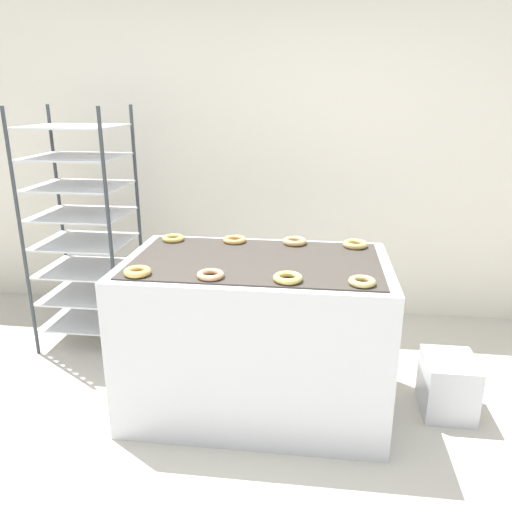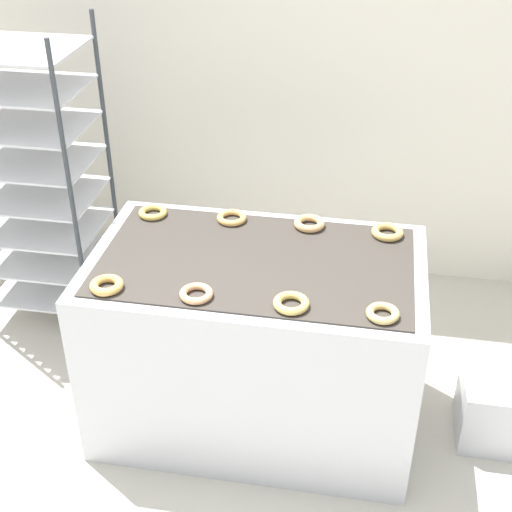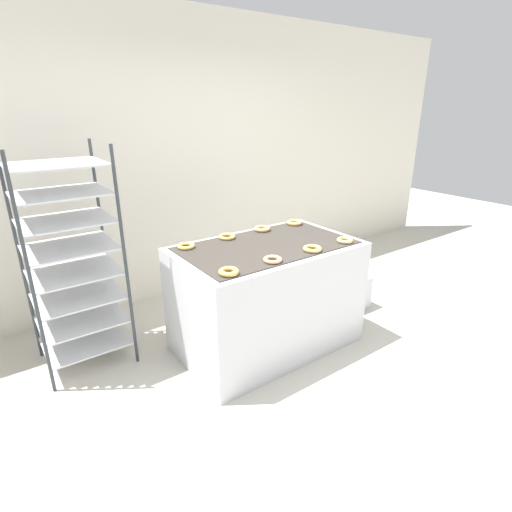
% 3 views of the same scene
% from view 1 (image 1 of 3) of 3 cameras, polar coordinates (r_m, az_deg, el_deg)
% --- Properties ---
extents(ground_plane, '(14.00, 14.00, 0.00)m').
position_cam_1_polar(ground_plane, '(2.57, -2.14, -24.90)').
color(ground_plane, beige).
extents(wall_back, '(8.00, 0.05, 2.80)m').
position_cam_1_polar(wall_back, '(4.01, 2.67, 12.97)').
color(wall_back, silver).
rests_on(wall_back, ground_plane).
extents(fryer_machine, '(1.44, 0.87, 0.90)m').
position_cam_1_polar(fryer_machine, '(2.87, 0.01, -8.93)').
color(fryer_machine, silver).
rests_on(fryer_machine, ground_plane).
extents(baking_rack_cart, '(0.64, 0.55, 1.68)m').
position_cam_1_polar(baking_rack_cart, '(3.69, -19.08, 3.01)').
color(baking_rack_cart, '#33383D').
rests_on(baking_rack_cart, ground_plane).
extents(glaze_bin, '(0.28, 0.33, 0.33)m').
position_cam_1_polar(glaze_bin, '(3.14, 21.07, -13.60)').
color(glaze_bin, silver).
rests_on(glaze_bin, ground_plane).
extents(donut_near_left, '(0.14, 0.14, 0.03)m').
position_cam_1_polar(donut_near_left, '(2.53, -13.40, -1.75)').
color(donut_near_left, '#E2B05A').
rests_on(donut_near_left, fryer_machine).
extents(donut_near_midleft, '(0.13, 0.13, 0.03)m').
position_cam_1_polar(donut_near_midleft, '(2.44, -5.22, -2.14)').
color(donut_near_midleft, '#E3A672').
rests_on(donut_near_midleft, fryer_machine).
extents(donut_near_midright, '(0.14, 0.14, 0.03)m').
position_cam_1_polar(donut_near_midright, '(2.39, 3.65, -2.51)').
color(donut_near_midright, '#D7B95F').
rests_on(donut_near_midright, fryer_machine).
extents(donut_near_right, '(0.13, 0.13, 0.03)m').
position_cam_1_polar(donut_near_right, '(2.39, 12.03, -2.87)').
color(donut_near_right, '#D6B76C').
rests_on(donut_near_right, fryer_machine).
extents(donut_far_left, '(0.13, 0.13, 0.03)m').
position_cam_1_polar(donut_far_left, '(3.09, -9.43, 2.02)').
color(donut_far_left, '#DFBB59').
rests_on(donut_far_left, fryer_machine).
extents(donut_far_midleft, '(0.14, 0.14, 0.03)m').
position_cam_1_polar(donut_far_midleft, '(3.02, -2.47, 1.87)').
color(donut_far_midleft, '#E6AD5D').
rests_on(donut_far_midleft, fryer_machine).
extents(donut_far_midright, '(0.14, 0.14, 0.03)m').
position_cam_1_polar(donut_far_midright, '(2.99, 4.43, 1.70)').
color(donut_far_midright, tan).
rests_on(donut_far_midright, fryer_machine).
extents(donut_far_right, '(0.14, 0.14, 0.03)m').
position_cam_1_polar(donut_far_right, '(2.98, 11.26, 1.34)').
color(donut_far_right, tan).
rests_on(donut_far_right, fryer_machine).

